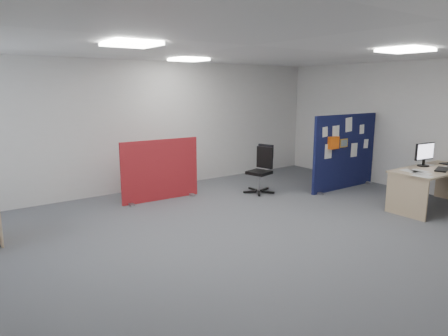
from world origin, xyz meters
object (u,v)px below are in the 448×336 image
monitor_main (425,153)px  office_chair (262,166)px  navy_divider (345,152)px  red_divider (161,171)px  main_desk (431,177)px

monitor_main → office_chair: (-1.80, 2.42, -0.42)m
navy_divider → red_divider: (-3.61, 1.49, -0.22)m
red_divider → monitor_main: bearing=-37.0°
navy_divider → main_desk: navy_divider is taller
navy_divider → monitor_main: size_ratio=3.90×
red_divider → office_chair: red_divider is taller
office_chair → navy_divider: bearing=-40.6°
main_desk → monitor_main: size_ratio=3.57×
navy_divider → main_desk: (0.12, -1.82, -0.24)m
main_desk → office_chair: (-1.75, 2.61, -0.01)m
red_divider → office_chair: 2.09m
main_desk → red_divider: (-3.73, 3.31, 0.02)m
main_desk → office_chair: bearing=123.9°
monitor_main → office_chair: bearing=132.7°
office_chair → main_desk: bearing=-70.9°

